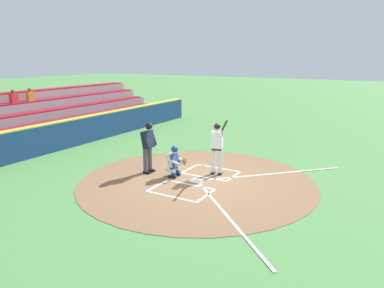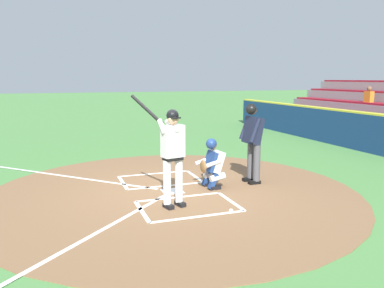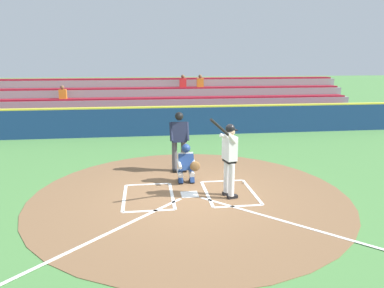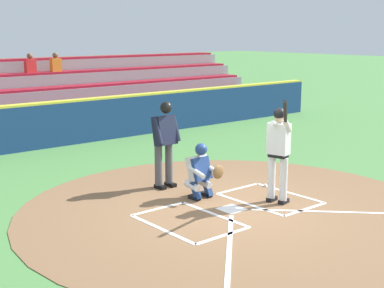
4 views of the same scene
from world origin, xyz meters
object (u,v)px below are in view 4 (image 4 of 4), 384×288
at_px(baseball, 265,185).
at_px(plate_umpire, 165,138).
at_px(catcher, 201,170).
at_px(batter, 279,148).

bearing_deg(baseball, plate_umpire, -38.19).
height_order(plate_umpire, baseball, plate_umpire).
distance_m(catcher, plate_umpire, 1.16).
bearing_deg(batter, baseball, -125.91).
bearing_deg(baseball, catcher, -9.91).
bearing_deg(plate_umpire, batter, 114.45).
distance_m(batter, catcher, 1.60).
xyz_separation_m(batter, catcher, (0.92, -1.20, -0.51)).
xyz_separation_m(catcher, plate_umpire, (0.10, -1.05, 0.49)).
bearing_deg(plate_umpire, baseball, 141.81).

